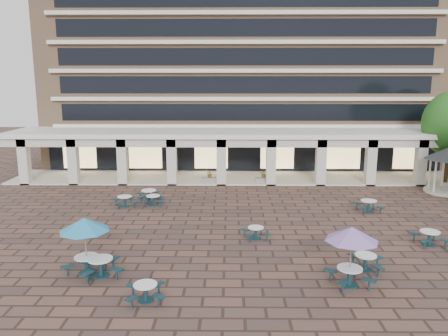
{
  "coord_description": "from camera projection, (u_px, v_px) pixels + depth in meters",
  "views": [
    {
      "loc": [
        -1.42,
        -24.11,
        8.75
      ],
      "look_at": [
        -1.77,
        3.0,
        3.34
      ],
      "focal_mm": 35.0,
      "sensor_mm": 36.0,
      "label": 1
    }
  ],
  "objects": [
    {
      "name": "picnic_table_1",
      "position": [
        101.0,
        266.0,
        19.84
      ],
      "size": [
        2.31,
        2.31,
        0.85
      ],
      "rotation": [
        0.0,
        0.0,
        0.37
      ],
      "color": "#133239",
      "rests_on": "ground"
    },
    {
      "name": "picnic_table_2",
      "position": [
        365.0,
        261.0,
        20.49
      ],
      "size": [
        2.0,
        2.0,
        0.76
      ],
      "rotation": [
        0.0,
        0.0,
        -0.29
      ],
      "color": "#133239",
      "rests_on": "ground"
    },
    {
      "name": "picnic_table_4",
      "position": [
        84.0,
        227.0,
        19.82
      ],
      "size": [
        2.29,
        2.29,
        2.65
      ],
      "rotation": [
        0.0,
        0.0,
        -0.34
      ],
      "color": "#133239",
      "rests_on": "ground"
    },
    {
      "name": "picnic_table_12",
      "position": [
        125.0,
        200.0,
        30.88
      ],
      "size": [
        2.07,
        2.07,
        0.76
      ],
      "rotation": [
        0.0,
        0.0,
        0.39
      ],
      "color": "#133239",
      "rests_on": "ground"
    },
    {
      "name": "picnic_table_8",
      "position": [
        153.0,
        199.0,
        31.2
      ],
      "size": [
        1.74,
        1.74,
        0.73
      ],
      "rotation": [
        0.0,
        0.0,
        0.09
      ],
      "color": "#133239",
      "rests_on": "ground"
    },
    {
      "name": "picnic_table_0",
      "position": [
        145.0,
        291.0,
        17.62
      ],
      "size": [
        1.82,
        1.82,
        0.73
      ],
      "rotation": [
        0.0,
        0.0,
        0.17
      ],
      "color": "#133239",
      "rests_on": "ground"
    },
    {
      "name": "picnic_table_6",
      "position": [
        352.0,
        236.0,
        18.58
      ],
      "size": [
        2.29,
        2.29,
        2.65
      ],
      "rotation": [
        0.0,
        0.0,
        0.22
      ],
      "color": "#133239",
      "rests_on": "ground"
    },
    {
      "name": "picnic_table_9",
      "position": [
        149.0,
        194.0,
        32.39
      ],
      "size": [
        2.14,
        2.14,
        0.82
      ],
      "rotation": [
        0.0,
        0.0,
        0.27
      ],
      "color": "#133239",
      "rests_on": "ground"
    },
    {
      "name": "planter_left",
      "position": [
        210.0,
        178.0,
        37.94
      ],
      "size": [
        1.5,
        0.6,
        1.2
      ],
      "color": "gray",
      "rests_on": "ground"
    },
    {
      "name": "apartment_building",
      "position": [
        243.0,
        45.0,
        47.84
      ],
      "size": [
        40.0,
        15.5,
        25.2
      ],
      "color": "#A7805E",
      "rests_on": "ground"
    },
    {
      "name": "picnic_table_10",
      "position": [
        430.0,
        237.0,
        23.62
      ],
      "size": [
        1.85,
        1.85,
        0.78
      ],
      "rotation": [
        0.0,
        0.0,
        0.08
      ],
      "color": "#133239",
      "rests_on": "ground"
    },
    {
      "name": "retail_arcade",
      "position": [
        245.0,
        146.0,
        39.26
      ],
      "size": [
        42.0,
        6.6,
        4.4
      ],
      "color": "white",
      "rests_on": "ground"
    },
    {
      "name": "picnic_table_5",
      "position": [
        256.0,
        232.0,
        24.6
      ],
      "size": [
        1.77,
        1.77,
        0.68
      ],
      "rotation": [
        0.0,
        0.0,
        0.26
      ],
      "color": "#133239",
      "rests_on": "ground"
    },
    {
      "name": "ground",
      "position": [
        254.0,
        234.0,
        25.34
      ],
      "size": [
        120.0,
        120.0,
        0.0
      ],
      "primitive_type": "plane",
      "color": "brown",
      "rests_on": "ground"
    },
    {
      "name": "planter_right",
      "position": [
        264.0,
        178.0,
        37.88
      ],
      "size": [
        1.5,
        0.6,
        1.2
      ],
      "color": "gray",
      "rests_on": "ground"
    },
    {
      "name": "picnic_table_13",
      "position": [
        369.0,
        205.0,
        29.66
      ],
      "size": [
        1.9,
        1.9,
        0.8
      ],
      "rotation": [
        0.0,
        0.0,
        0.08
      ],
      "color": "#133239",
      "rests_on": "ground"
    }
  ]
}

